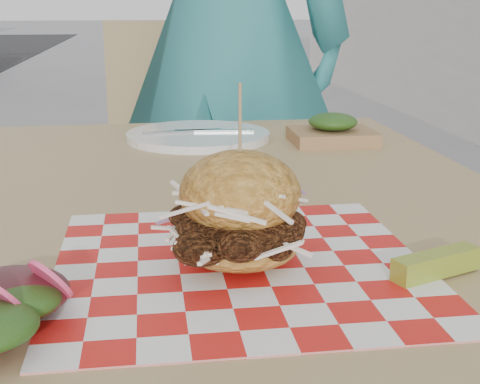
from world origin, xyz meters
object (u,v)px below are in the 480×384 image
at_px(diner, 225,33).
at_px(sandwich, 240,216).
at_px(patio_table, 224,256).
at_px(patio_chair, 189,164).

relative_size(diner, sandwich, 10.44).
relative_size(patio_table, sandwich, 6.79).
height_order(patio_table, sandwich, sandwich).
bearing_deg(patio_chair, patio_table, -78.84).
xyz_separation_m(diner, patio_chair, (-0.10, 0.07, -0.37)).
distance_m(patio_table, sandwich, 0.26).
bearing_deg(diner, patio_table, 107.81).
bearing_deg(patio_chair, diner, -23.39).
height_order(diner, sandwich, diner).
relative_size(diner, patio_table, 1.54).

